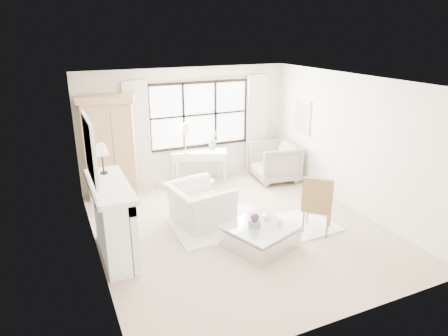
{
  "coord_description": "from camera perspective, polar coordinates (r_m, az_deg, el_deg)",
  "views": [
    {
      "loc": [
        -2.98,
        -5.93,
        3.51
      ],
      "look_at": [
        -0.21,
        0.2,
        1.15
      ],
      "focal_mm": 32.0,
      "sensor_mm": 36.0,
      "label": 1
    }
  ],
  "objects": [
    {
      "name": "curtain_left",
      "position": [
        9.06,
        -12.2,
        4.3
      ],
      "size": [
        0.55,
        0.1,
        2.47
      ],
      "primitive_type": "cube",
      "color": "beige",
      "rests_on": "ground"
    },
    {
      "name": "wall_right",
      "position": [
        8.36,
        17.82,
        3.38
      ],
      "size": [
        0.0,
        5.5,
        5.5
      ],
      "primitive_type": "plane",
      "rotation": [
        1.57,
        0.0,
        -1.57
      ],
      "color": "white",
      "rests_on": "ground"
    },
    {
      "name": "pillar_candle",
      "position": [
        6.82,
        7.88,
        -7.67
      ],
      "size": [
        0.1,
        0.1,
        0.12
      ],
      "primitive_type": "cylinder",
      "color": "white",
      "rests_on": "coffee_table"
    },
    {
      "name": "orchid_plant",
      "position": [
        9.44,
        -1.54,
        4.1
      ],
      "size": [
        0.31,
        0.27,
        0.47
      ],
      "primitive_type": "imported",
      "rotation": [
        0.0,
        0.0,
        0.26
      ],
      "color": "#5C7950",
      "rests_on": "console_table"
    },
    {
      "name": "mirror_frame",
      "position": [
        6.19,
        -18.64,
        2.6
      ],
      "size": [
        0.05,
        1.15,
        0.95
      ],
      "primitive_type": "cube",
      "color": "white",
      "rests_on": "wall_left"
    },
    {
      "name": "coffee_vase",
      "position": [
        7.01,
        6.03,
        -6.72
      ],
      "size": [
        0.17,
        0.17,
        0.14
      ],
      "primitive_type": "imported",
      "rotation": [
        0.0,
        0.0,
        -0.29
      ],
      "color": "silver",
      "rests_on": "coffee_table"
    },
    {
      "name": "wall_left",
      "position": [
        6.33,
        -18.44,
        -1.68
      ],
      "size": [
        0.0,
        5.5,
        5.5
      ],
      "primitive_type": "plane",
      "rotation": [
        1.57,
        0.0,
        1.57
      ],
      "color": "white",
      "rests_on": "ground"
    },
    {
      "name": "window_pane",
      "position": [
        9.46,
        -3.51,
        7.61
      ],
      "size": [
        2.4,
        0.02,
        1.5
      ],
      "primitive_type": "cube",
      "color": "white",
      "rests_on": "wall_back"
    },
    {
      "name": "window_frame",
      "position": [
        9.45,
        -3.49,
        7.6
      ],
      "size": [
        2.5,
        0.04,
        1.5
      ],
      "primitive_type": null,
      "color": "black",
      "rests_on": "wall_back"
    },
    {
      "name": "rug_left",
      "position": [
        7.6,
        -0.2,
        -8.09
      ],
      "size": [
        1.87,
        1.34,
        0.03
      ],
      "primitive_type": "cube",
      "rotation": [
        0.0,
        0.0,
        -0.02
      ],
      "color": "white",
      "rests_on": "floor"
    },
    {
      "name": "ceiling",
      "position": [
        6.69,
        2.42,
        12.32
      ],
      "size": [
        5.5,
        5.5,
        0.0
      ],
      "primitive_type": "plane",
      "rotation": [
        3.14,
        0.0,
        0.0
      ],
      "color": "white",
      "rests_on": "ground"
    },
    {
      "name": "console_table",
      "position": [
        9.5,
        -3.58,
        0.14
      ],
      "size": [
        1.37,
        0.89,
        0.8
      ],
      "rotation": [
        0.0,
        0.0,
        -0.37
      ],
      "color": "white",
      "rests_on": "floor"
    },
    {
      "name": "coffee_table",
      "position": [
        6.88,
        5.08,
        -9.73
      ],
      "size": [
        1.28,
        1.28,
        0.38
      ],
      "rotation": [
        0.0,
        0.0,
        0.34
      ],
      "color": "silver",
      "rests_on": "floor"
    },
    {
      "name": "mantel_lamp",
      "position": [
        6.71,
        -17.1,
        2.38
      ],
      "size": [
        0.22,
        0.22,
        0.51
      ],
      "color": "black",
      "rests_on": "fireplace"
    },
    {
      "name": "wall_front",
      "position": [
        4.87,
        16.98,
        -7.95
      ],
      "size": [
        5.0,
        0.0,
        5.0
      ],
      "primitive_type": "plane",
      "rotation": [
        -1.57,
        0.0,
        0.0
      ],
      "color": "beige",
      "rests_on": "ground"
    },
    {
      "name": "wall_back",
      "position": [
        9.43,
        -5.23,
        5.97
      ],
      "size": [
        5.0,
        0.0,
        5.0
      ],
      "primitive_type": "plane",
      "rotation": [
        1.57,
        0.0,
        0.0
      ],
      "color": "silver",
      "rests_on": "ground"
    },
    {
      "name": "wingback_chair",
      "position": [
        9.72,
        7.31,
        0.84
      ],
      "size": [
        1.14,
        1.12,
        0.92
      ],
      "primitive_type": "imported",
      "rotation": [
        0.0,
        0.0,
        -1.71
      ],
      "color": "#9F9487",
      "rests_on": "floor"
    },
    {
      "name": "side_table",
      "position": [
        8.43,
        -2.81,
        -2.89
      ],
      "size": [
        0.4,
        0.4,
        0.51
      ],
      "color": "white",
      "rests_on": "floor"
    },
    {
      "name": "curtain_right",
      "position": [
        10.09,
        4.72,
        6.19
      ],
      "size": [
        0.55,
        0.1,
        2.47
      ],
      "primitive_type": "cube",
      "color": "silver",
      "rests_on": "ground"
    },
    {
      "name": "curtain_rod",
      "position": [
        9.27,
        -3.49,
        12.81
      ],
      "size": [
        3.3,
        0.04,
        0.04
      ],
      "primitive_type": "cylinder",
      "rotation": [
        0.0,
        1.57,
        0.0
      ],
      "color": "#A7773A",
      "rests_on": "wall_back"
    },
    {
      "name": "fireplace",
      "position": [
        6.63,
        -15.85,
        -7.09
      ],
      "size": [
        0.58,
        1.66,
        1.26
      ],
      "color": "white",
      "rests_on": "ground"
    },
    {
      "name": "armoire",
      "position": [
        8.83,
        -15.82,
        2.98
      ],
      "size": [
        1.26,
        0.97,
        2.24
      ],
      "rotation": [
        0.0,
        0.0,
        -0.27
      ],
      "color": "tan",
      "rests_on": "floor"
    },
    {
      "name": "console_lamp",
      "position": [
        9.11,
        -5.58,
        5.53
      ],
      "size": [
        0.28,
        0.28,
        0.69
      ],
      "color": "#BF8D42",
      "rests_on": "console_table"
    },
    {
      "name": "rug_right",
      "position": [
        7.67,
        10.08,
        -8.16
      ],
      "size": [
        1.51,
        1.16,
        0.03
      ],
      "primitive_type": "cube",
      "rotation": [
        0.0,
        0.0,
        0.04
      ],
      "color": "white",
      "rests_on": "floor"
    },
    {
      "name": "french_chair",
      "position": [
        7.46,
        13.15,
        -6.66
      ],
      "size": [
        0.68,
        0.68,
        1.08
      ],
      "rotation": [
        0.0,
        0.0,
        2.34
      ],
      "color": "#9B7241",
      "rests_on": "floor"
    },
    {
      "name": "planter_flowers",
      "position": [
        6.66,
        4.43,
        -7.04
      ],
      "size": [
        0.14,
        0.14,
        0.14
      ],
      "primitive_type": "sphere",
      "color": "#4D2968",
      "rests_on": "planter_box"
    },
    {
      "name": "art_frame",
      "position": [
        9.58,
        11.08,
        7.13
      ],
      "size": [
        0.04,
        0.62,
        0.82
      ],
      "primitive_type": "cube",
      "color": "silver",
      "rests_on": "wall_right"
    },
    {
      "name": "floor",
      "position": [
        7.51,
        2.13,
        -8.58
      ],
      "size": [
        5.5,
        5.5,
        0.0
      ],
      "primitive_type": "plane",
      "color": "#C0A98E",
      "rests_on": "ground"
    },
    {
      "name": "mirror_glass",
      "position": [
        6.19,
        -18.37,
        2.64
      ],
      "size": [
        0.02,
        1.0,
        0.8
      ],
      "primitive_type": "cube",
      "color": "silver",
      "rests_on": "wall_left"
    },
    {
      "name": "club_armchair",
      "position": [
        7.57,
        -3.56,
        -5.22
      ],
      "size": [
        1.17,
        1.29,
        0.75
      ],
      "primitive_type": "imported",
      "rotation": [
        0.0,
        0.0,
        1.72
      ],
      "color": "silver",
      "rests_on": "floor"
    },
    {
      "name": "art_canvas",
      "position": [
        9.57,
        10.98,
        7.12
      ],
      "size": [
        0.01,
        0.52,
        0.72
      ],
      "primitive_type": "cube",
      "color": "#BFAA94",
      "rests_on": "wall_right"
    },
    {
      "name": "planter_box",
      "position": [
        6.72,
        4.4,
        -8.0
      ],
      "size": [
        0.18,
        0.18,
        0.11
      ],
      "primitive_type": "cube",
      "rotation": [
        0.0,
        0.0,
        0.26
      ],
      "color": "gray",
      "rests_on": "coffee_table"
    }
  ]
}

